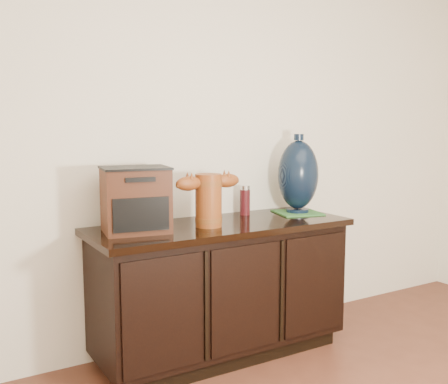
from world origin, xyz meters
TOP-DOWN VIEW (x-y plane):
  - sideboard at (0.00, 2.23)m, footprint 1.46×0.56m
  - terracotta_vessel at (-0.10, 2.18)m, footprint 0.40×0.16m
  - tv_radio at (-0.48, 2.25)m, footprint 0.37×0.32m
  - green_mat at (0.58, 2.28)m, footprint 0.31×0.31m
  - lamp_base at (0.58, 2.28)m, footprint 0.30×0.30m
  - spray_can at (0.27, 2.39)m, footprint 0.06×0.06m

SIDE VIEW (x-z plane):
  - sideboard at x=0.00m, z-range 0.01..0.76m
  - green_mat at x=0.58m, z-range 0.76..0.76m
  - spray_can at x=0.27m, z-range 0.75..0.93m
  - terracotta_vessel at x=-0.10m, z-range 0.77..1.06m
  - tv_radio at x=-0.48m, z-range 0.75..1.09m
  - lamp_base at x=0.58m, z-range 0.75..1.23m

